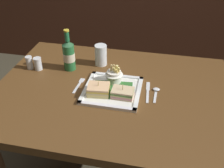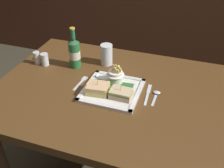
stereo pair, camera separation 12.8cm
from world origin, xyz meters
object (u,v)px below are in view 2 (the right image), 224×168
(square_plate, at_px, (112,90))
(fries_cup, at_px, (116,75))
(fork, at_px, (81,82))
(salt_shaker, at_px, (37,59))
(pepper_shaker, at_px, (45,60))
(water_glass, at_px, (107,56))
(sandwich_half_right, at_px, (121,94))
(spoon, at_px, (156,94))
(knife, at_px, (148,94))
(dining_table, at_px, (112,111))
(sandwich_half_left, at_px, (98,89))
(beer_bottle, at_px, (74,53))

(square_plate, relative_size, fries_cup, 2.71)
(fork, xyz_separation_m, salt_shaker, (-0.32, 0.10, 0.03))
(fork, bearing_deg, pepper_shaker, 159.56)
(water_glass, bearing_deg, fork, -105.11)
(sandwich_half_right, bearing_deg, fork, 164.97)
(sandwich_half_right, relative_size, fries_cup, 1.02)
(water_glass, height_order, spoon, water_glass)
(water_glass, bearing_deg, square_plate, -64.49)
(water_glass, height_order, salt_shaker, water_glass)
(water_glass, relative_size, fork, 0.88)
(knife, relative_size, salt_shaker, 2.34)
(dining_table, bearing_deg, spoon, 6.69)
(fries_cup, xyz_separation_m, fork, (-0.18, -0.05, -0.05))
(knife, distance_m, pepper_shaker, 0.63)
(square_plate, height_order, fork, square_plate)
(sandwich_half_left, xyz_separation_m, fork, (-0.12, 0.06, -0.03))
(sandwich_half_right, height_order, fork, sandwich_half_right)
(fries_cup, distance_m, knife, 0.19)
(square_plate, relative_size, knife, 1.59)
(fries_cup, relative_size, salt_shaker, 1.38)
(fork, bearing_deg, water_glass, 74.89)
(sandwich_half_left, height_order, salt_shaker, sandwich_half_left)
(fries_cup, bearing_deg, square_plate, -86.21)
(sandwich_half_right, bearing_deg, beer_bottle, 148.46)
(fork, relative_size, spoon, 1.14)
(square_plate, bearing_deg, pepper_shaker, 164.79)
(sandwich_half_right, xyz_separation_m, spoon, (0.15, 0.08, -0.03))
(dining_table, xyz_separation_m, sandwich_half_right, (0.07, -0.06, 0.17))
(sandwich_half_left, height_order, fork, sandwich_half_left)
(salt_shaker, xyz_separation_m, pepper_shaker, (0.05, 0.00, -0.00))
(beer_bottle, height_order, water_glass, beer_bottle)
(fork, xyz_separation_m, knife, (0.35, 0.02, 0.00))
(fork, height_order, salt_shaker, salt_shaker)
(spoon, bearing_deg, fries_cup, 171.95)
(sandwich_half_left, xyz_separation_m, spoon, (0.27, 0.08, -0.03))
(fork, height_order, knife, same)
(sandwich_half_left, xyz_separation_m, fries_cup, (0.05, 0.11, 0.02))
(dining_table, xyz_separation_m, water_glass, (-0.11, 0.24, 0.20))
(spoon, xyz_separation_m, pepper_shaker, (-0.67, 0.08, 0.03))
(dining_table, xyz_separation_m, spoon, (0.22, 0.03, 0.15))
(salt_shaker, bearing_deg, water_glass, 18.44)
(fries_cup, relative_size, knife, 0.59)
(spoon, distance_m, salt_shaker, 0.72)
(fries_cup, bearing_deg, sandwich_half_left, -115.42)
(sandwich_half_left, bearing_deg, fries_cup, 64.58)
(sandwich_half_right, bearing_deg, knife, 35.10)
(sandwich_half_right, height_order, beer_bottle, beer_bottle)
(sandwich_half_left, distance_m, spoon, 0.29)
(square_plate, height_order, fries_cup, fries_cup)
(sandwich_half_left, relative_size, pepper_shaker, 1.56)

